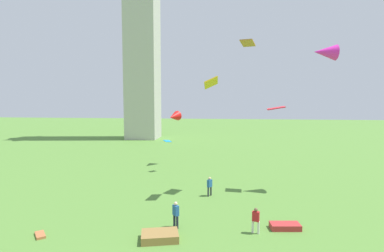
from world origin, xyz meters
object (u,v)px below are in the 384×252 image
kite_flying_1 (211,83)px  kite_bundle_1 (40,235)px  person_1 (176,213)px  kite_flying_5 (248,43)px  kite_flying_0 (174,117)px  person_2 (210,185)px  kite_bundle_0 (285,226)px  kite_flying_2 (167,141)px  kite_flying_4 (325,52)px  monument_obelisk (142,7)px  kite_bundle_2 (160,236)px  person_0 (256,219)px  kite_flying_3 (276,108)px

kite_flying_1 → kite_bundle_1: bearing=129.2°
person_1 → kite_flying_5: 15.62m
kite_flying_0 → kite_flying_5: (8.37, -10.29, 7.02)m
kite_flying_0 → kite_flying_5: 15.01m
person_2 → kite_bundle_0: person_2 is taller
kite_flying_2 → kite_flying_4: bearing=-69.4°
kite_flying_0 → kite_flying_4: 18.83m
monument_obelisk → kite_bundle_2: 55.45m
monument_obelisk → kite_flying_2: (11.09, -29.22, -23.94)m
monument_obelisk → kite_flying_2: bearing=-69.2°
person_0 → kite_flying_3: kite_flying_3 is taller
kite_flying_1 → kite_flying_0: bearing=21.5°
kite_flying_1 → kite_bundle_2: 12.79m
kite_flying_5 → kite_flying_3: bearing=120.1°
kite_flying_3 → kite_bundle_2: bearing=-122.7°
person_0 → kite_bundle_2: size_ratio=0.74×
kite_flying_3 → kite_flying_0: bearing=143.2°
kite_flying_5 → kite_bundle_0: bearing=30.6°
person_2 → kite_bundle_0: size_ratio=0.89×
person_0 → kite_bundle_0: 2.24m
kite_flying_5 → kite_bundle_1: (-12.92, -10.59, -13.09)m
person_0 → kite_flying_4: (6.63, 9.63, 11.50)m
kite_bundle_0 → kite_flying_3: bearing=86.0°
person_0 → kite_bundle_1: bearing=-153.6°
kite_flying_2 → kite_flying_3: 13.30m
kite_flying_3 → kite_bundle_0: 11.23m
person_2 → kite_flying_3: bearing=147.7°
kite_flying_4 → kite_bundle_1: 25.93m
monument_obelisk → kite_flying_0: monument_obelisk is taller
kite_bundle_0 → kite_flying_5: bearing=104.7°
person_1 → kite_flying_5: size_ratio=0.95×
person_1 → kite_flying_1: kite_flying_1 is taller
kite_flying_4 → monument_obelisk: bearing=-148.7°
kite_flying_0 → kite_flying_2: size_ratio=2.13×
monument_obelisk → person_0: (19.70, -44.64, -26.57)m
kite_flying_4 → kite_bundle_0: bearing=-33.8°
person_1 → kite_flying_2: (-3.56, 15.17, 2.56)m
person_1 → kite_flying_1: size_ratio=0.94×
monument_obelisk → kite_flying_5: monument_obelisk is taller
monument_obelisk → person_2: bearing=-66.4°
kite_flying_3 → kite_bundle_1: size_ratio=1.51×
monument_obelisk → kite_flying_0: 35.22m
kite_flying_0 → kite_bundle_0: bearing=-37.2°
kite_flying_0 → kite_flying_5: size_ratio=1.21×
kite_flying_3 → person_1: bearing=-125.5°
person_0 → kite_flying_2: (-8.61, 15.41, 2.63)m
monument_obelisk → kite_flying_4: (26.33, -35.00, -15.07)m
kite_flying_2 → kite_flying_0: bearing=39.3°
kite_flying_0 → kite_flying_1: bearing=-43.6°
kite_flying_5 → kite_bundle_2: 17.42m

